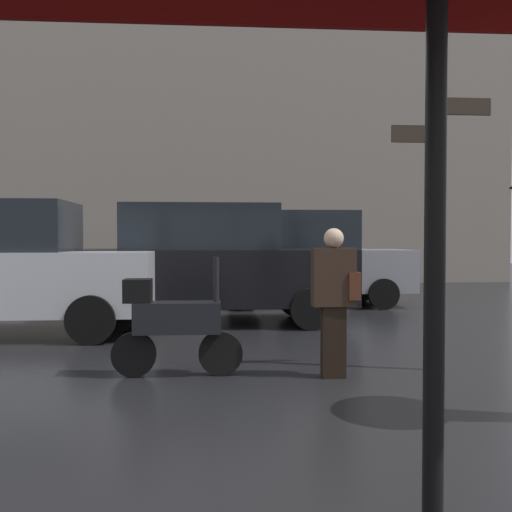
{
  "coord_description": "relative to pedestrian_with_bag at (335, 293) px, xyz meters",
  "views": [
    {
      "loc": [
        -0.68,
        -2.78,
        1.43
      ],
      "look_at": [
        -0.07,
        5.04,
        1.2
      ],
      "focal_mm": 42.35,
      "sensor_mm": 36.0,
      "label": 1
    }
  ],
  "objects": [
    {
      "name": "pedestrian_with_bag",
      "position": [
        0.0,
        0.0,
        0.0
      ],
      "size": [
        0.48,
        0.24,
        1.53
      ],
      "rotation": [
        0.0,
        0.0,
        2.66
      ],
      "color": "black",
      "rests_on": "ground"
    },
    {
      "name": "parked_scooter",
      "position": [
        -1.66,
        0.18,
        -0.32
      ],
      "size": [
        1.35,
        0.32,
        1.23
      ],
      "rotation": [
        0.0,
        0.0,
        -0.23
      ],
      "color": "black",
      "rests_on": "ground"
    },
    {
      "name": "parked_car_left",
      "position": [
        -1.26,
        4.01,
        0.14
      ],
      "size": [
        4.57,
        1.88,
        1.98
      ],
      "rotation": [
        0.0,
        0.0,
        2.86
      ],
      "color": "black",
      "rests_on": "ground"
    },
    {
      "name": "parked_car_right",
      "position": [
        0.74,
        6.56,
        0.13
      ],
      "size": [
        4.26,
        1.86,
        1.99
      ],
      "rotation": [
        0.0,
        0.0,
        3.21
      ],
      "color": "gray",
      "rests_on": "ground"
    },
    {
      "name": "street_signpost",
      "position": [
        1.18,
        0.24,
        1.0
      ],
      "size": [
        1.08,
        0.08,
        3.09
      ],
      "color": "black",
      "rests_on": "ground"
    },
    {
      "name": "building_block",
      "position": [
        -0.6,
        13.76,
        7.56
      ],
      "size": [
        18.08,
        2.12,
        16.86
      ],
      "primitive_type": "cube",
      "color": "gray",
      "rests_on": "ground"
    }
  ]
}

